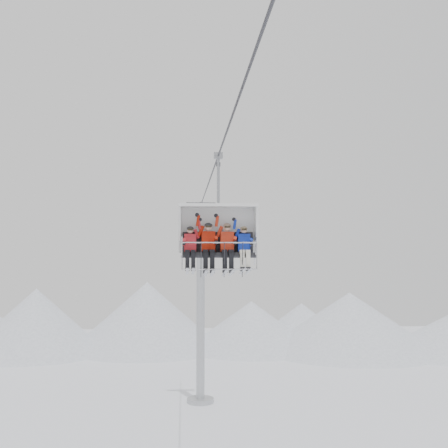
{
  "coord_description": "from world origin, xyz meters",
  "views": [
    {
      "loc": [
        -1.17,
        -16.22,
        9.93
      ],
      "look_at": [
        0.0,
        0.0,
        10.82
      ],
      "focal_mm": 45.0,
      "sensor_mm": 36.0,
      "label": 1
    }
  ],
  "objects": [
    {
      "name": "chairlift_carrier",
      "position": [
        0.0,
        2.84,
        10.74
      ],
      "size": [
        2.67,
        1.17,
        3.98
      ],
      "color": "black",
      "rests_on": "haul_cable"
    },
    {
      "name": "skier_far_right",
      "position": [
        0.86,
        2.52,
        10.21
      ],
      "size": [
        0.41,
        1.69,
        1.62
      ],
      "color": "#122DB0",
      "rests_on": "chairlift_carrier"
    },
    {
      "name": "ridgeline",
      "position": [
        -1.58,
        42.05,
        2.84
      ],
      "size": [
        72.0,
        21.0,
        7.0
      ],
      "color": "white",
      "rests_on": "ground"
    },
    {
      "name": "lift_tower_right",
      "position": [
        0.0,
        22.0,
        5.78
      ],
      "size": [
        2.0,
        1.8,
        13.48
      ],
      "color": "#A8AAAF",
      "rests_on": "ground"
    },
    {
      "name": "skier_center_left",
      "position": [
        -0.34,
        2.54,
        10.26
      ],
      "size": [
        0.46,
        1.69,
        1.79
      ],
      "color": "#AA1907",
      "rests_on": "chairlift_carrier"
    },
    {
      "name": "haul_cable",
      "position": [
        0.0,
        0.0,
        13.3
      ],
      "size": [
        0.06,
        50.0,
        0.06
      ],
      "primitive_type": "cylinder",
      "rotation": [
        1.57,
        0.0,
        0.0
      ],
      "color": "#2E2E33",
      "rests_on": "lift_tower_left"
    },
    {
      "name": "skier_far_left",
      "position": [
        -0.95,
        2.52,
        10.2
      ],
      "size": [
        0.4,
        1.69,
        1.6
      ],
      "color": "red",
      "rests_on": "chairlift_carrier"
    },
    {
      "name": "skier_center_right",
      "position": [
        0.29,
        2.53,
        10.25
      ],
      "size": [
        0.45,
        1.69,
        1.77
      ],
      "color": "red",
      "rests_on": "chairlift_carrier"
    }
  ]
}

